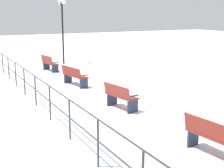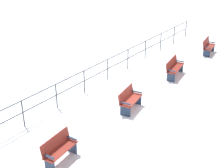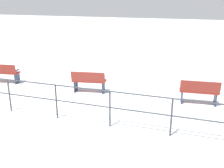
# 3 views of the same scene
# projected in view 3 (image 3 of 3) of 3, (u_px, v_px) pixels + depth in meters

# --- Properties ---
(ground_plane) EXTENTS (80.00, 80.00, 0.00)m
(ground_plane) POSITION_uv_depth(u_px,v_px,m) (90.00, 92.00, 10.90)
(ground_plane) COLOR white
(ground_plane) RESTS_ON ground
(bench_second) EXTENTS (0.62, 1.41, 0.94)m
(bench_second) POSITION_uv_depth(u_px,v_px,m) (199.00, 92.00, 9.44)
(bench_second) COLOR maroon
(bench_second) RESTS_ON ground
(bench_third) EXTENTS (0.79, 1.44, 0.92)m
(bench_third) POSITION_uv_depth(u_px,v_px,m) (89.00, 81.00, 10.67)
(bench_third) COLOR maroon
(bench_third) RESTS_ON ground
(bench_fourth) EXTENTS (0.79, 1.70, 0.92)m
(bench_fourth) POSITION_uv_depth(u_px,v_px,m) (1.00, 73.00, 11.86)
(bench_fourth) COLOR maroon
(bench_fourth) RESTS_ON ground
(waterfront_railing) EXTENTS (0.05, 21.61, 1.15)m
(waterfront_railing) POSITION_uv_depth(u_px,v_px,m) (56.00, 96.00, 8.27)
(waterfront_railing) COLOR #383D42
(waterfront_railing) RESTS_ON ground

